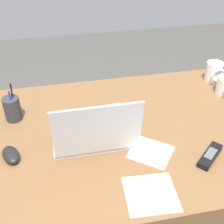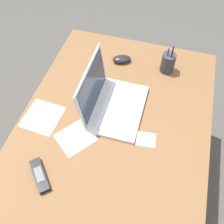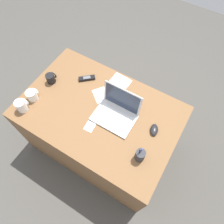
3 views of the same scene
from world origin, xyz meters
The scene contains 12 objects.
ground_plane centered at (0.00, 0.00, 0.00)m, with size 6.00×6.00×0.00m, color #4C4944.
desk centered at (0.00, 0.00, 0.38)m, with size 1.35×0.89×0.76m, color brown.
laptop centered at (0.14, 0.04, 0.81)m, with size 0.34×0.27×0.25m.
computer_mouse centered at (0.48, 0.07, 0.78)m, with size 0.06×0.10×0.04m, color black.
coffee_mug_white centered at (-0.56, -0.19, 0.80)m, with size 0.09×0.10×0.09m.
coffee_mug_tall centered at (-0.54, 0.04, 0.80)m, with size 0.08×0.09×0.09m.
coffee_mug_spare centered at (-0.55, -0.31, 0.81)m, with size 0.09×0.10×0.11m.
cordless_phone centered at (-0.28, 0.22, 0.77)m, with size 0.14×0.13×0.03m.
pen_holder centered at (0.48, -0.18, 0.81)m, with size 0.07×0.07×0.18m.
paper_note_near_laptop centered at (-0.06, 0.15, 0.76)m, with size 0.16×0.14×0.00m, color white.
paper_note_left centered at (0.02, -0.16, 0.76)m, with size 0.07×0.09×0.00m, color white.
paper_note_right centered at (0.00, 0.34, 0.76)m, with size 0.17×0.17×0.00m, color white.
Camera 3 is at (0.54, -0.69, 2.29)m, focal length 33.57 mm.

